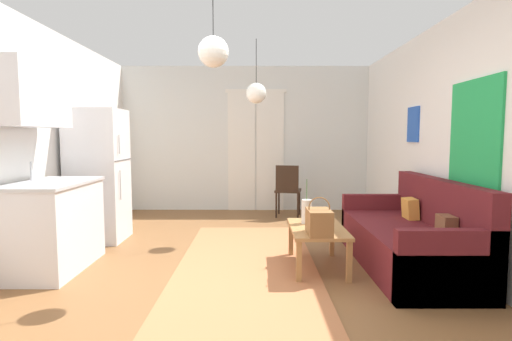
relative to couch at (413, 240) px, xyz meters
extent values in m
cube|color=brown|center=(-1.82, -0.58, -0.34)|extent=(5.07, 8.14, 0.10)
cube|color=silver|center=(-1.82, 3.24, 1.03)|extent=(4.67, 0.10, 2.63)
cube|color=white|center=(-1.89, 3.18, 0.79)|extent=(0.50, 0.02, 2.15)
cube|color=white|center=(-1.37, 3.18, 0.79)|extent=(0.50, 0.02, 2.15)
cube|color=white|center=(-1.63, 3.18, 1.90)|extent=(1.10, 0.03, 0.06)
cube|color=white|center=(0.46, -0.58, 1.03)|extent=(0.10, 7.74, 2.63)
cube|color=green|center=(0.40, -0.32, 1.11)|extent=(0.02, 0.83, 0.98)
cube|color=blue|center=(0.40, 1.09, 1.22)|extent=(0.02, 0.34, 0.45)
cube|color=orange|center=(-4.05, 0.06, 1.53)|extent=(0.02, 0.32, 0.40)
cube|color=#B26B42|center=(-1.72, 0.00, -0.28)|extent=(1.44, 3.46, 0.01)
cube|color=#5B191E|center=(-0.09, 0.00, -0.07)|extent=(0.87, 1.98, 0.43)
cube|color=#5B191E|center=(0.27, 0.00, 0.17)|extent=(0.15, 1.98, 0.92)
cube|color=#5B191E|center=(-0.09, -0.93, 0.03)|extent=(0.87, 0.11, 0.63)
cube|color=#5B191E|center=(-0.09, 0.93, 0.03)|extent=(0.87, 0.11, 0.63)
cube|color=brown|center=(0.12, -0.43, 0.24)|extent=(0.12, 0.21, 0.20)
cube|color=gold|center=(0.12, 0.39, 0.26)|extent=(0.15, 0.23, 0.24)
cube|color=#A87542|center=(-1.00, -0.02, 0.12)|extent=(0.55, 0.91, 0.04)
cube|color=#A87542|center=(-1.23, -0.43, -0.09)|extent=(0.05, 0.05, 0.39)
cube|color=#A87542|center=(-0.76, -0.43, -0.09)|extent=(0.05, 0.05, 0.39)
cube|color=#A87542|center=(-1.23, 0.40, -0.09)|extent=(0.05, 0.05, 0.39)
cube|color=#A87542|center=(-0.76, 0.40, -0.09)|extent=(0.05, 0.05, 0.39)
cylinder|color=beige|center=(-1.09, 0.16, 0.27)|extent=(0.11, 0.11, 0.26)
cylinder|color=#477F42|center=(-1.09, 0.16, 0.51)|extent=(0.01, 0.01, 0.22)
cube|color=brown|center=(-1.03, -0.31, 0.26)|extent=(0.22, 0.33, 0.24)
torus|color=brown|center=(-1.03, -0.31, 0.40)|extent=(0.21, 0.01, 0.21)
cube|color=white|center=(-3.68, 1.08, 0.57)|extent=(0.65, 0.63, 1.71)
cube|color=#4C4C51|center=(-3.35, 1.08, 0.77)|extent=(0.01, 0.60, 0.01)
cylinder|color=#B7BABF|center=(-3.33, 0.90, 0.97)|extent=(0.02, 0.02, 0.24)
cylinder|color=#B7BABF|center=(-3.33, 0.90, 0.46)|extent=(0.02, 0.02, 0.38)
cube|color=silver|center=(-3.69, -0.06, 0.15)|extent=(0.62, 1.07, 0.87)
cube|color=#B7BABF|center=(-3.69, -0.06, 0.60)|extent=(0.65, 1.10, 0.03)
cube|color=#999BA0|center=(-3.69, 0.03, 0.56)|extent=(0.36, 0.40, 0.10)
cylinder|color=#B7BABF|center=(-3.94, 0.03, 0.72)|extent=(0.02, 0.02, 0.20)
cube|color=silver|center=(-3.84, -0.06, 1.48)|extent=(0.32, 0.96, 0.63)
cylinder|color=black|center=(-0.87, 2.74, -0.07)|extent=(0.03, 0.03, 0.43)
cylinder|color=black|center=(-1.23, 2.80, -0.07)|extent=(0.03, 0.03, 0.43)
cylinder|color=black|center=(-0.94, 2.40, -0.07)|extent=(0.03, 0.03, 0.43)
cylinder|color=black|center=(-1.29, 2.47, -0.07)|extent=(0.03, 0.03, 0.43)
cube|color=black|center=(-1.08, 2.60, 0.16)|extent=(0.49, 0.47, 0.04)
cube|color=black|center=(-1.11, 2.43, 0.38)|extent=(0.38, 0.10, 0.43)
cylinder|color=black|center=(-2.01, -0.42, 2.15)|extent=(0.01, 0.01, 0.38)
sphere|color=white|center=(-2.01, -0.42, 1.82)|extent=(0.28, 0.28, 0.28)
cylinder|color=black|center=(-1.63, 1.24, 2.06)|extent=(0.01, 0.01, 0.57)
sphere|color=white|center=(-1.63, 1.24, 1.64)|extent=(0.27, 0.27, 0.27)
camera|label=1|loc=(-1.63, -3.95, 1.07)|focal=27.32mm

